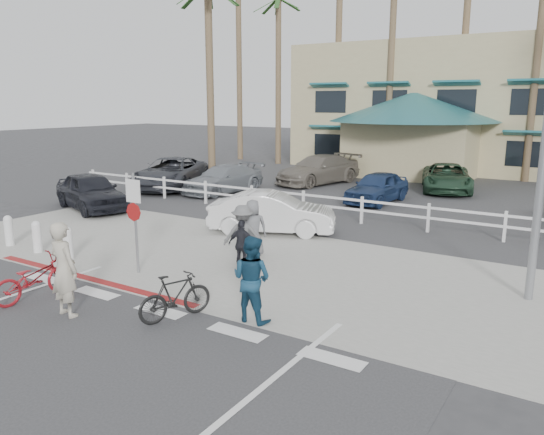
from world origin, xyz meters
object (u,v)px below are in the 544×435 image
Objects in this scene: bike_black at (175,296)px; car_red_compact at (91,191)px; car_white_sedan at (272,213)px; sign_post at (135,218)px; bike_red at (34,278)px.

car_red_compact is (-10.53, 6.58, 0.27)m from bike_black.
car_white_sedan is 8.38m from car_red_compact.
car_red_compact reaches higher than bike_black.
sign_post is 3.45m from bike_black.
car_white_sedan reaches higher than bike_black.
bike_black is 7.48m from car_white_sedan.
car_red_compact is (-8.36, -0.58, 0.06)m from car_white_sedan.
bike_black is at bearing -160.40° from bike_red.
bike_black is (3.43, 0.84, -0.01)m from bike_red.
sign_post is 9.12m from car_red_compact.
sign_post is 1.80× the size of bike_black.
sign_post is at bearing -97.14° from bike_red.
car_white_sedan reaches higher than bike_red.
bike_black is at bearing 174.05° from car_white_sedan.
bike_black is 12.41m from car_red_compact.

